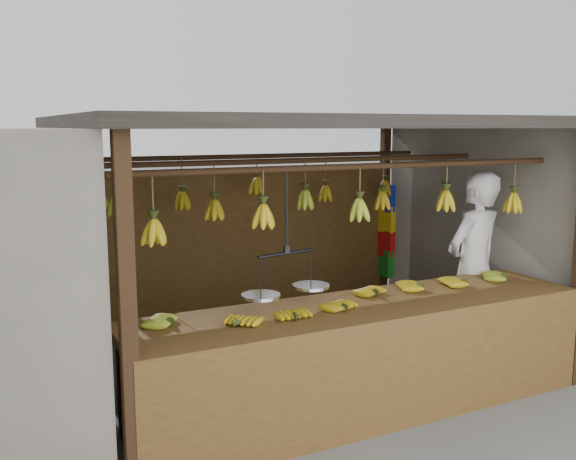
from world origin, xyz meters
TOP-DOWN VIEW (x-y plane):
  - ground at (0.00, 0.00)m, footprint 80.00×80.00m
  - stall at (0.00, 0.33)m, footprint 4.30×3.30m
  - neighbor_right at (3.60, 0.00)m, footprint 3.00×3.00m
  - counter at (-0.03, -1.23)m, footprint 3.92×0.89m
  - hanging_bananas at (-0.00, 0.00)m, footprint 3.58×2.23m
  - balance_scale at (-0.67, -1.00)m, footprint 0.76×0.37m
  - vendor at (1.60, -0.60)m, footprint 0.77×0.59m
  - bag_bundles at (1.94, 1.35)m, footprint 0.08×0.26m

SIDE VIEW (x-z plane):
  - ground at x=0.00m, z-range 0.00..0.00m
  - counter at x=-0.03m, z-range 0.24..1.20m
  - vendor at x=1.60m, z-range 0.00..1.89m
  - bag_bundles at x=1.94m, z-range 0.40..1.59m
  - balance_scale at x=-0.67m, z-range 0.63..1.59m
  - neighbor_right at x=3.60m, z-range 0.00..2.30m
  - hanging_bananas at x=0.00m, z-range 1.42..1.82m
  - stall at x=0.00m, z-range 0.77..3.17m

